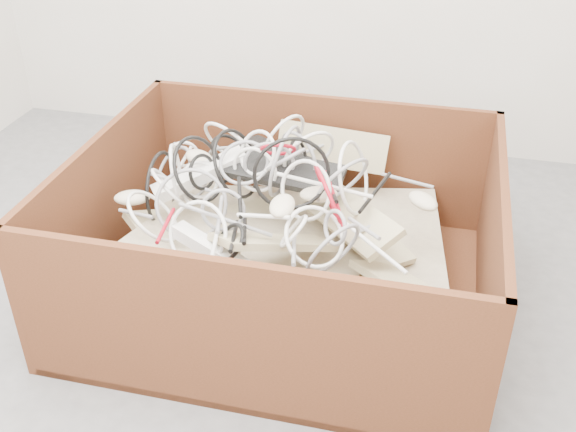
% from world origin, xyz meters
% --- Properties ---
extents(ground, '(3.00, 3.00, 0.00)m').
position_xyz_m(ground, '(0.00, 0.00, 0.00)').
color(ground, '#525255').
rests_on(ground, ground).
extents(cardboard_box, '(1.29, 1.07, 0.52)m').
position_xyz_m(cardboard_box, '(0.18, 0.27, 0.13)').
color(cardboard_box, '#3D200F').
rests_on(cardboard_box, ground).
extents(keyboard_pile, '(1.09, 0.90, 0.31)m').
position_xyz_m(keyboard_pile, '(0.21, 0.31, 0.28)').
color(keyboard_pile, tan).
rests_on(keyboard_pile, cardboard_box).
extents(mice_scatter, '(1.04, 0.62, 0.24)m').
position_xyz_m(mice_scatter, '(0.15, 0.20, 0.36)').
color(mice_scatter, beige).
rests_on(mice_scatter, keyboard_pile).
extents(power_strip_left, '(0.29, 0.24, 0.13)m').
position_xyz_m(power_strip_left, '(-0.11, 0.35, 0.38)').
color(power_strip_left, white).
rests_on(power_strip_left, keyboard_pile).
extents(power_strip_right, '(0.26, 0.14, 0.08)m').
position_xyz_m(power_strip_right, '(0.03, 0.02, 0.34)').
color(power_strip_right, white).
rests_on(power_strip_right, keyboard_pile).
extents(vga_plug, '(0.06, 0.06, 0.03)m').
position_xyz_m(vga_plug, '(0.52, 0.21, 0.34)').
color(vga_plug, '#0D34C8').
rests_on(vga_plug, keyboard_pile).
extents(cable_tangle, '(0.99, 0.89, 0.51)m').
position_xyz_m(cable_tangle, '(0.07, 0.32, 0.40)').
color(cable_tangle, gray).
rests_on(cable_tangle, keyboard_pile).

